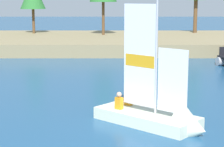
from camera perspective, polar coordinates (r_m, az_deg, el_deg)
name	(u,v)px	position (r m, az deg, el deg)	size (l,w,h in m)	color
shore_bank	(99,42)	(40.56, -1.84, 4.31)	(80.00, 15.04, 1.05)	#897A56
sailboat	(164,118)	(15.51, 7.08, -6.07)	(4.38, 4.14, 5.45)	silver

